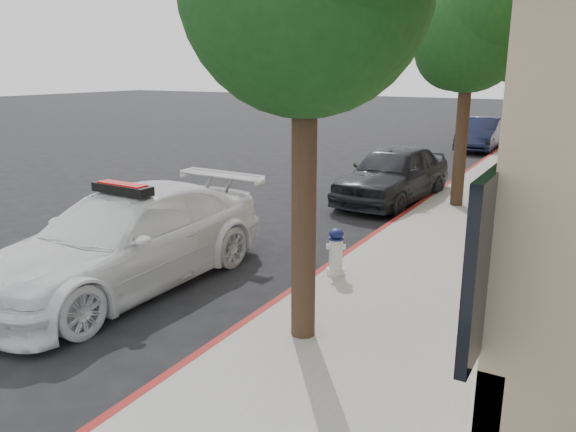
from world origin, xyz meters
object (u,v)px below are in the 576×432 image
at_px(police_car, 126,239).
at_px(parked_car_far, 481,134).
at_px(fire_hydrant, 336,252).
at_px(parked_car_mid, 393,174).

xyz_separation_m(police_car, parked_car_far, (1.72, 18.84, -0.08)).
distance_m(police_car, fire_hydrant, 3.37).
bearing_deg(police_car, parked_car_mid, 79.55).
height_order(police_car, parked_car_mid, police_car).
bearing_deg(parked_car_far, police_car, -96.88).
relative_size(parked_car_mid, fire_hydrant, 5.70).
bearing_deg(fire_hydrant, police_car, -172.25).
distance_m(parked_car_mid, parked_car_far, 11.12).
xyz_separation_m(police_car, fire_hydrant, (2.87, 1.74, -0.24)).
bearing_deg(parked_car_far, fire_hydrant, -87.81).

